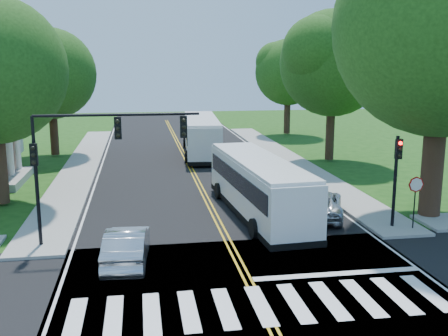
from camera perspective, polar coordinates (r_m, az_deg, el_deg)
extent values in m
plane|color=#174210|center=(18.49, 3.65, -14.04)|extent=(140.00, 140.00, 0.00)
cube|color=black|center=(35.37, -2.86, -1.56)|extent=(14.00, 96.00, 0.01)
cube|color=black|center=(18.49, 3.65, -14.02)|extent=(60.00, 12.00, 0.01)
cube|color=gold|center=(39.26, -3.52, -0.25)|extent=(0.36, 70.00, 0.01)
cube|color=silver|center=(39.18, -13.46, -0.57)|extent=(0.12, 70.00, 0.01)
cube|color=silver|center=(40.49, 6.10, 0.07)|extent=(0.12, 70.00, 0.01)
cube|color=silver|center=(18.05, 4.01, -14.66)|extent=(12.60, 3.00, 0.01)
cube|color=silver|center=(20.86, 12.24, -11.18)|extent=(6.60, 0.40, 0.01)
cube|color=gray|center=(42.24, -15.22, 0.28)|extent=(2.60, 40.00, 0.15)
cube|color=gray|center=(43.71, 6.96, 0.97)|extent=(2.60, 40.00, 0.15)
cylinder|color=black|center=(28.83, 21.81, 1.03)|extent=(1.10, 1.10, 6.00)
sphere|color=#2E681E|center=(28.48, 22.80, 14.02)|extent=(10.80, 10.80, 10.80)
cylinder|color=black|center=(31.68, -23.18, 0.69)|extent=(0.70, 0.70, 4.80)
cylinder|color=black|center=(47.14, -18.03, 4.05)|extent=(0.70, 0.70, 4.40)
sphere|color=#2E681E|center=(46.82, -18.39, 9.72)|extent=(7.60, 7.60, 7.60)
cylinder|color=black|center=(43.40, 11.48, 4.19)|extent=(0.70, 0.70, 5.00)
sphere|color=#2E681E|center=(43.07, 11.76, 11.11)|extent=(8.40, 8.40, 8.40)
cylinder|color=black|center=(58.84, 6.89, 5.89)|extent=(0.70, 0.70, 4.40)
sphere|color=#2E681E|center=(58.58, 6.99, 10.31)|extent=(7.20, 7.20, 7.20)
cube|color=silver|center=(37.43, -22.60, 5.12)|extent=(1.40, 6.00, 0.45)
cube|color=gray|center=(38.04, -22.12, -1.10)|extent=(1.80, 6.00, 0.50)
cylinder|color=silver|center=(35.60, -23.11, 1.05)|extent=(0.50, 0.50, 4.20)
cylinder|color=silver|center=(37.71, -22.33, 1.65)|extent=(0.50, 0.50, 4.20)
cylinder|color=silver|center=(39.83, -21.64, 2.18)|extent=(0.50, 0.50, 4.20)
cylinder|color=black|center=(23.82, -19.65, -2.59)|extent=(0.16, 0.16, 4.60)
cube|color=black|center=(23.34, -19.99, 1.38)|extent=(0.30, 0.22, 0.95)
sphere|color=black|center=(23.16, -20.10, 2.05)|extent=(0.18, 0.18, 0.18)
cylinder|color=black|center=(22.88, -11.52, 5.70)|extent=(7.00, 0.12, 0.12)
cube|color=black|center=(22.79, -11.48, 4.28)|extent=(0.30, 0.22, 0.95)
cube|color=black|center=(22.85, -4.43, 4.50)|extent=(0.30, 0.22, 0.95)
cylinder|color=black|center=(26.34, 18.11, -1.41)|extent=(0.16, 0.16, 4.40)
cube|color=black|center=(25.91, 18.48, 1.97)|extent=(0.30, 0.22, 0.95)
sphere|color=#FF0A05|center=(25.74, 18.67, 2.57)|extent=(0.18, 0.18, 0.18)
cylinder|color=black|center=(26.54, 20.00, -3.89)|extent=(0.06, 0.06, 2.20)
cylinder|color=#A50A07|center=(26.27, 20.18, -1.69)|extent=(0.76, 0.04, 0.76)
cube|color=silver|center=(27.47, 3.77, -2.09)|extent=(3.34, 11.74, 2.70)
cube|color=black|center=(27.36, 3.79, -1.09)|extent=(3.35, 10.94, 0.93)
cube|color=black|center=(32.90, 0.77, 0.80)|extent=(2.41, 0.28, 1.57)
cube|color=orange|center=(32.75, 0.78, 2.32)|extent=(1.67, 0.22, 0.31)
cube|color=black|center=(27.77, 3.74, -4.50)|extent=(3.40, 11.85, 0.29)
cube|color=silver|center=(27.18, 3.81, 0.79)|extent=(3.27, 11.39, 0.22)
cylinder|color=black|center=(31.64, 3.91, -2.24)|extent=(0.38, 0.96, 0.94)
cylinder|color=black|center=(30.99, -0.61, -2.50)|extent=(0.38, 0.96, 0.94)
cylinder|color=black|center=(24.97, 8.97, -6.10)|extent=(0.38, 0.96, 0.94)
cylinder|color=black|center=(24.14, 3.32, -6.60)|extent=(0.38, 0.96, 0.94)
cube|color=silver|center=(45.78, -2.48, 3.50)|extent=(3.54, 12.54, 2.89)
cube|color=black|center=(45.71, -2.48, 4.15)|extent=(3.55, 11.68, 1.00)
cube|color=black|center=(51.92, -2.82, 4.84)|extent=(2.57, 0.28, 1.68)
cube|color=orange|center=(51.82, -2.83, 5.88)|extent=(1.79, 0.23, 0.34)
cube|color=black|center=(45.97, -2.46, 1.92)|extent=(3.60, 12.65, 0.31)
cube|color=silver|center=(45.59, -2.49, 5.37)|extent=(3.46, 12.17, 0.23)
cylinder|color=black|center=(50.06, -1.13, 2.89)|extent=(0.41, 1.03, 1.01)
cylinder|color=black|center=(49.94, -4.26, 2.84)|extent=(0.41, 1.03, 1.01)
cylinder|color=black|center=(42.32, -0.37, 1.31)|extent=(0.41, 1.03, 1.01)
cylinder|color=black|center=(42.18, -4.06, 1.25)|extent=(0.41, 1.03, 1.01)
imported|color=#B4B6BC|center=(21.48, -10.53, -8.31)|extent=(1.92, 4.66, 1.50)
imported|color=silver|center=(27.82, 10.31, -3.83)|extent=(3.87, 5.52, 1.40)
imported|color=black|center=(38.23, 5.02, 0.33)|extent=(2.30, 4.36, 1.21)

